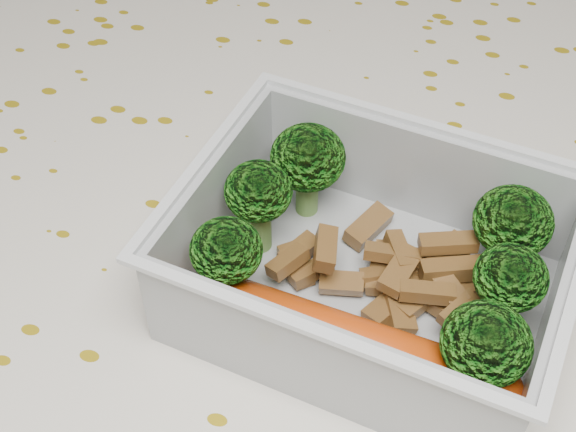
% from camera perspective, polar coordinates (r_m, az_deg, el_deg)
% --- Properties ---
extents(dining_table, '(1.40, 0.90, 0.75)m').
position_cam_1_polar(dining_table, '(0.47, 0.69, -10.24)').
color(dining_table, brown).
rests_on(dining_table, ground).
extents(tablecloth, '(1.46, 0.96, 0.19)m').
position_cam_1_polar(tablecloth, '(0.43, 0.75, -6.60)').
color(tablecloth, silver).
rests_on(tablecloth, dining_table).
extents(lunch_container, '(0.19, 0.15, 0.06)m').
position_cam_1_polar(lunch_container, '(0.37, 5.87, -4.01)').
color(lunch_container, silver).
rests_on(lunch_container, tablecloth).
extents(broccoli_florets, '(0.15, 0.12, 0.05)m').
position_cam_1_polar(broccoli_florets, '(0.36, 6.98, -1.61)').
color(broccoli_florets, '#608C3F').
rests_on(broccoli_florets, lunch_container).
extents(meat_pile, '(0.10, 0.07, 0.03)m').
position_cam_1_polar(meat_pile, '(0.38, 8.25, -3.95)').
color(meat_pile, brown).
rests_on(meat_pile, lunch_container).
extents(sausage, '(0.15, 0.03, 0.02)m').
position_cam_1_polar(sausage, '(0.35, 4.23, -8.84)').
color(sausage, '#BC3B0B').
rests_on(sausage, lunch_container).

